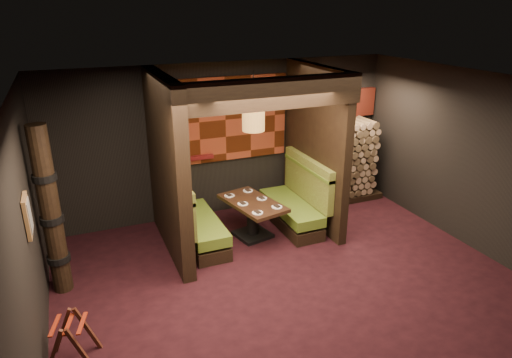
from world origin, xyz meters
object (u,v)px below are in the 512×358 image
(booth_bench_right, at_px, (296,204))
(dining_table, at_px, (253,214))
(pendant_lamp, at_px, (253,117))
(luggage_rack, at_px, (71,339))
(booth_bench_left, at_px, (195,222))
(firewood_stack, at_px, (340,161))
(totem_column, at_px, (51,213))

(booth_bench_right, height_order, dining_table, booth_bench_right)
(pendant_lamp, bearing_deg, dining_table, 90.00)
(luggage_rack, bearing_deg, pendant_lamp, 32.75)
(booth_bench_left, relative_size, pendant_lamp, 1.70)
(booth_bench_left, distance_m, booth_bench_right, 1.89)
(booth_bench_right, distance_m, firewood_stack, 1.58)
(luggage_rack, xyz_separation_m, firewood_stack, (5.25, 2.80, 0.51))
(totem_column, bearing_deg, pendant_lamp, 6.94)
(booth_bench_right, bearing_deg, totem_column, -172.14)
(pendant_lamp, height_order, firewood_stack, pendant_lamp)
(booth_bench_right, bearing_deg, dining_table, -172.09)
(booth_bench_left, distance_m, totem_column, 2.30)
(pendant_lamp, xyz_separation_m, firewood_stack, (2.26, 0.88, -1.32))
(booth_bench_left, bearing_deg, dining_table, -7.22)
(booth_bench_right, distance_m, pendant_lamp, 1.96)
(pendant_lamp, xyz_separation_m, totem_column, (-3.08, -0.37, -0.95))
(totem_column, distance_m, firewood_stack, 5.49)
(booth_bench_right, relative_size, luggage_rack, 2.45)
(booth_bench_right, xyz_separation_m, pendant_lamp, (-0.90, -0.18, 1.74))
(pendant_lamp, relative_size, totem_column, 0.39)
(dining_table, bearing_deg, firewood_stack, 20.10)
(luggage_rack, xyz_separation_m, totem_column, (-0.08, 1.55, 0.88))
(luggage_rack, bearing_deg, totem_column, 92.95)
(booth_bench_right, height_order, firewood_stack, firewood_stack)
(booth_bench_right, distance_m, dining_table, 0.91)
(totem_column, bearing_deg, booth_bench_right, 7.86)
(booth_bench_right, relative_size, totem_column, 0.67)
(booth_bench_right, distance_m, totem_column, 4.10)
(booth_bench_right, distance_m, luggage_rack, 4.43)
(booth_bench_left, distance_m, firewood_stack, 3.35)
(dining_table, distance_m, totem_column, 3.20)
(pendant_lamp, distance_m, firewood_stack, 2.75)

